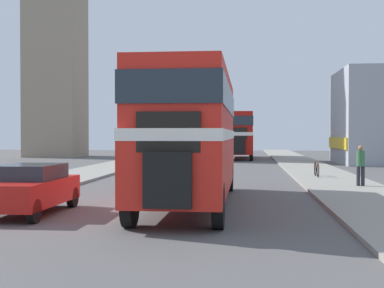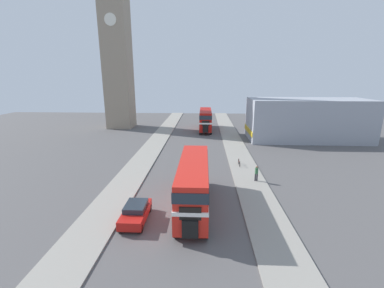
% 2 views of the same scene
% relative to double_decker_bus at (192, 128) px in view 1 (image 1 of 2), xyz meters
% --- Properties ---
extents(ground_plane, '(120.00, 120.00, 0.00)m').
position_rel_double_decker_bus_xyz_m(ground_plane, '(-0.78, -0.06, -2.52)').
color(ground_plane, '#565454').
extents(sidewalk_right, '(3.50, 120.00, 0.12)m').
position_rel_double_decker_bus_xyz_m(sidewalk_right, '(5.97, -0.06, -2.46)').
color(sidewalk_right, gray).
rests_on(sidewalk_right, ground_plane).
extents(double_decker_bus, '(2.50, 10.98, 4.21)m').
position_rel_double_decker_bus_xyz_m(double_decker_bus, '(0.00, 0.00, 0.00)').
color(double_decker_bus, red).
rests_on(double_decker_bus, ground_plane).
extents(bus_distant, '(2.47, 10.96, 4.33)m').
position_rel_double_decker_bus_xyz_m(bus_distant, '(1.13, 33.86, 0.06)').
color(bus_distant, '#B2140F').
rests_on(bus_distant, ground_plane).
extents(car_parked_near, '(1.81, 4.01, 1.43)m').
position_rel_double_decker_bus_xyz_m(car_parked_near, '(-4.51, -2.49, -1.78)').
color(car_parked_near, red).
rests_on(car_parked_near, ground_plane).
extents(pedestrian_walking, '(0.35, 0.35, 1.72)m').
position_rel_double_decker_bus_xyz_m(pedestrian_walking, '(6.62, 5.92, -1.43)').
color(pedestrian_walking, '#282833').
rests_on(pedestrian_walking, sidewalk_right).
extents(bicycle_on_pavement, '(0.05, 1.76, 0.78)m').
position_rel_double_decker_bus_xyz_m(bicycle_on_pavement, '(5.42, 10.94, -2.04)').
color(bicycle_on_pavement, black).
rests_on(bicycle_on_pavement, sidewalk_right).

